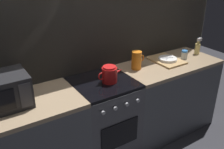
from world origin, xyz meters
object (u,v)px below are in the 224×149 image
Objects in this scene: spice_jar at (184,55)px; spray_bottle at (198,48)px; pitcher at (137,60)px; kettle at (110,74)px; dish_pile at (167,60)px; stove_unit at (104,119)px.

spice_jar is 0.52× the size of spray_bottle.
spice_jar is (0.67, -0.07, -0.05)m from pitcher.
kettle is 1.42× the size of pitcher.
stove_unit is at bearing -176.71° from dish_pile.
spray_bottle reaches higher than dish_pile.
spray_bottle is (1.40, 0.03, 0.53)m from stove_unit.
kettle is at bearing -164.96° from pitcher.
kettle is at bearing -36.85° from stove_unit.
spray_bottle is at bearing 3.00° from kettle.
stove_unit is 1.24m from spice_jar.
dish_pile is (0.43, -0.02, -0.08)m from pitcher.
spice_jar is at bearing -173.88° from spray_bottle.
stove_unit is 0.54m from kettle.
dish_pile is 3.81× the size of spice_jar.
kettle reaches higher than spice_jar.
stove_unit is 2.25× the size of dish_pile.
spice_jar is (0.23, -0.05, 0.03)m from dish_pile.
spice_jar is at bearing 0.20° from stove_unit.
dish_pile is at bearing 168.37° from spice_jar.
kettle is 1.35m from spray_bottle.
kettle is 1.09m from spice_jar.
pitcher is 0.50× the size of dish_pile.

